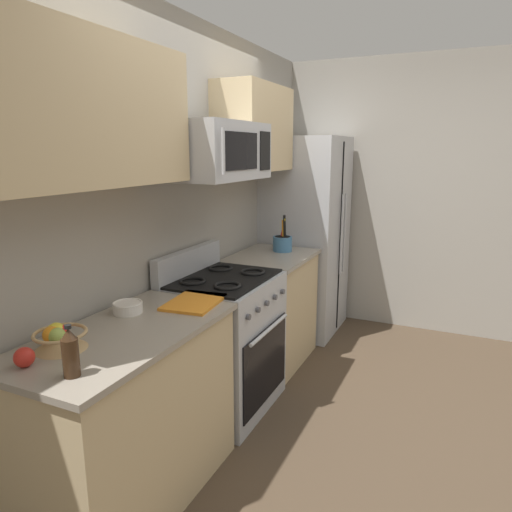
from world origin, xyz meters
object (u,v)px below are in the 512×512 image
Objects in this scene: fruit_basket at (59,338)px; prep_bowl at (128,307)px; microwave at (218,151)px; utensil_crock at (283,243)px; range_oven at (224,342)px; refrigerator at (306,236)px; cutting_board at (194,302)px; apple_loose at (24,357)px; bottle_soy at (70,353)px.

fruit_basket is 0.48m from prep_bowl.
utensil_crock is (0.99, -0.05, -0.76)m from microwave.
range_oven is 1.69m from refrigerator.
cutting_board is (-2.12, -0.07, -0.01)m from refrigerator.
refrigerator reaches higher than fruit_basket.
microwave is 9.56× the size of apple_loose.
refrigerator is 1.82m from microwave.
range_oven is 1.51m from bottle_soy.
prep_bowl is (-0.77, 0.15, 0.47)m from range_oven.
refrigerator is 2.40m from prep_bowl.
bottle_soy reaches higher than cutting_board.
utensil_crock is 2.42m from apple_loose.
refrigerator is at bearing -3.99° from prep_bowl.
microwave reaches higher than fruit_basket.
range_oven is at bearing 179.39° from refrigerator.
microwave is 1.60m from bottle_soy.
apple_loose is (-1.43, 0.11, 0.48)m from range_oven.
cutting_board is at bearing -178.17° from refrigerator.
apple_loose is at bearing 176.80° from utensil_crock.
microwave is 0.96m from cutting_board.
refrigerator is at bearing -2.69° from fruit_basket.
utensil_crock is at bearing -179.06° from refrigerator.
bottle_soy is at bearing -175.11° from range_oven.
utensil_crock is at bearing -3.11° from microwave.
microwave is at bearing 176.89° from utensil_crock.
bottle_soy is at bearing -85.07° from apple_loose.
apple_loose is 0.39× the size of bottle_soy.
refrigerator is 8.26× the size of fruit_basket.
range_oven is at bearing 4.89° from bottle_soy.
prep_bowl is at bearing 3.65° from apple_loose.
microwave is (-0.00, 0.03, 1.26)m from range_oven.
fruit_basket is at bearing 174.60° from range_oven.
range_oven is 0.59× the size of refrigerator.
fruit_basket is at bearing 177.31° from refrigerator.
refrigerator reaches higher than bottle_soy.
range_oven is 13.58× the size of apple_loose.
cutting_board is 2.32× the size of prep_bowl.
microwave is at bearing 90.03° from range_oven.
refrigerator reaches higher than prep_bowl.
bottle_soy is at bearing -174.06° from microwave.
utensil_crock is 1.77m from prep_bowl.
range_oven is at bearing -5.40° from fruit_basket.
microwave reaches higher than utensil_crock.
cutting_board is (0.94, -0.19, -0.03)m from apple_loose.
refrigerator is at bearing 0.94° from utensil_crock.
range_oven reaches higher than cutting_board.
cutting_board is at bearing -11.60° from apple_loose.
range_oven is 0.67m from cutting_board.
range_oven is 1.26m from microwave.
prep_bowl is at bearing 22.82° from bottle_soy.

